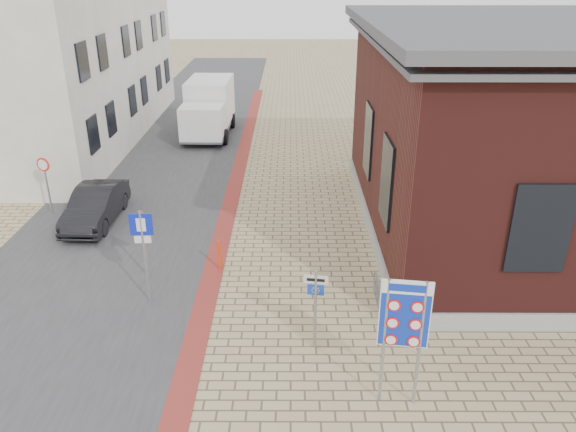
# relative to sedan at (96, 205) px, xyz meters

# --- Properties ---
(ground) EXTENTS (120.00, 120.00, 0.00)m
(ground) POSITION_rel_sedan_xyz_m (6.50, -7.33, -0.64)
(ground) COLOR tan
(ground) RESTS_ON ground
(road_strip) EXTENTS (7.00, 60.00, 0.02)m
(road_strip) POSITION_rel_sedan_xyz_m (1.00, 7.67, -0.63)
(road_strip) COLOR #38383A
(road_strip) RESTS_ON ground
(curb_strip) EXTENTS (0.60, 40.00, 0.02)m
(curb_strip) POSITION_rel_sedan_xyz_m (4.50, 2.67, -0.62)
(curb_strip) COLOR maroon
(curb_strip) RESTS_ON ground
(brick_building) EXTENTS (13.00, 13.00, 6.80)m
(brick_building) POSITION_rel_sedan_xyz_m (15.49, -0.34, 2.85)
(brick_building) COLOR gray
(brick_building) RESTS_ON ground
(townhouse_near) EXTENTS (7.40, 6.40, 8.30)m
(townhouse_near) POSITION_rel_sedan_xyz_m (-4.49, 4.67, 3.53)
(townhouse_near) COLOR beige
(townhouse_near) RESTS_ON ground
(townhouse_mid) EXTENTS (7.40, 6.40, 9.10)m
(townhouse_mid) POSITION_rel_sedan_xyz_m (-4.49, 10.67, 3.93)
(townhouse_mid) COLOR beige
(townhouse_mid) RESTS_ON ground
(townhouse_far) EXTENTS (7.40, 6.40, 8.30)m
(townhouse_far) POSITION_rel_sedan_xyz_m (-4.49, 16.67, 3.53)
(townhouse_far) COLOR beige
(townhouse_far) RESTS_ON ground
(bike_rack) EXTENTS (0.08, 1.80, 0.60)m
(bike_rack) POSITION_rel_sedan_xyz_m (9.15, -5.13, -0.37)
(bike_rack) COLOR slate
(bike_rack) RESTS_ON ground
(sedan) EXTENTS (1.41, 3.88, 1.27)m
(sedan) POSITION_rel_sedan_xyz_m (0.00, 0.00, 0.00)
(sedan) COLOR black
(sedan) RESTS_ON ground
(box_truck) EXTENTS (2.40, 5.42, 2.81)m
(box_truck) POSITION_rel_sedan_xyz_m (2.50, 11.08, 0.82)
(box_truck) COLOR slate
(box_truck) RESTS_ON ground
(border_sign) EXTENTS (0.99, 0.18, 2.90)m
(border_sign) POSITION_rel_sedan_xyz_m (9.00, -8.83, 1.45)
(border_sign) COLOR gray
(border_sign) RESTS_ON ground
(essen_sign) EXTENTS (0.56, 0.12, 2.08)m
(essen_sign) POSITION_rel_sedan_xyz_m (7.37, -7.03, 0.71)
(essen_sign) COLOR gray
(essen_sign) RESTS_ON ground
(parking_sign) EXTENTS (0.59, 0.07, 2.66)m
(parking_sign) POSITION_rel_sedan_xyz_m (3.00, -5.07, 1.19)
(parking_sign) COLOR gray
(parking_sign) RESTS_ON ground
(yield_sign) EXTENTS (0.74, 0.25, 2.13)m
(yield_sign) POSITION_rel_sedan_xyz_m (2.70, -3.83, 0.97)
(yield_sign) COLOR gray
(yield_sign) RESTS_ON ground
(speed_sign) EXTENTS (0.50, 0.17, 2.17)m
(speed_sign) POSITION_rel_sedan_xyz_m (-1.86, 0.67, 0.80)
(speed_sign) COLOR gray
(speed_sign) RESTS_ON ground
(bollard) EXTENTS (0.10, 0.10, 0.93)m
(bollard) POSITION_rel_sedan_xyz_m (4.70, -3.33, -0.17)
(bollard) COLOR red
(bollard) RESTS_ON ground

